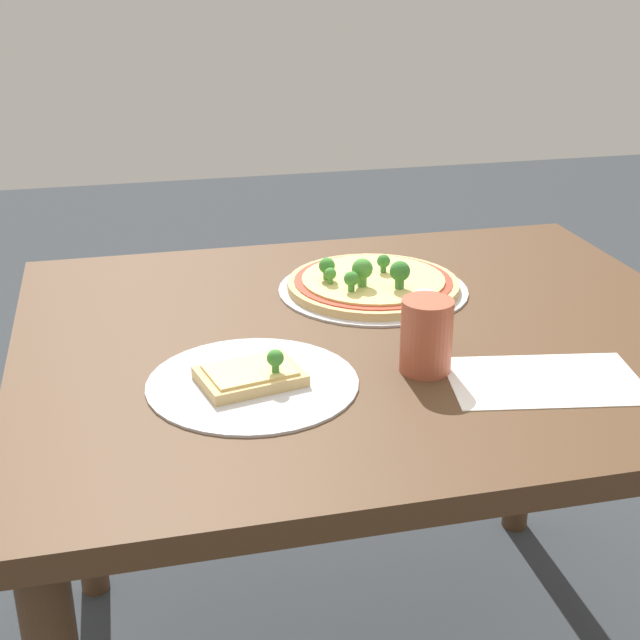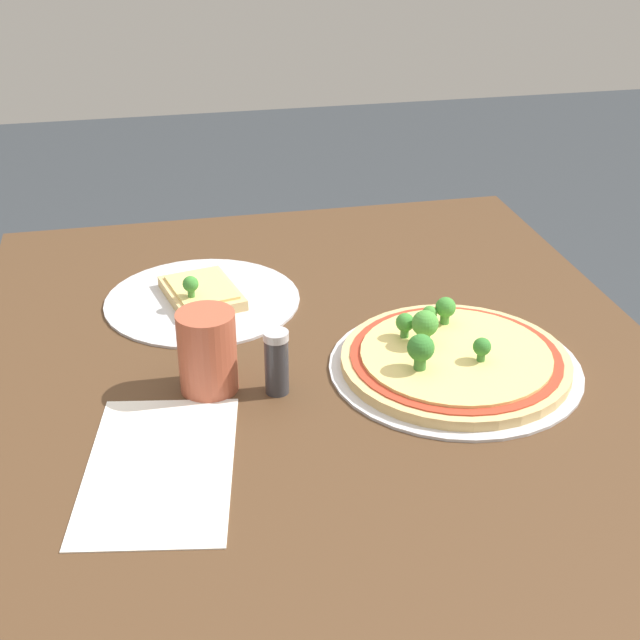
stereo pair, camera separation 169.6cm
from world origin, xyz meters
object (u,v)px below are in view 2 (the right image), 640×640
(condiment_shaker, at_px, (277,362))
(pizza_tray_whole, at_px, (453,359))
(dining_table, at_px, (325,424))
(drinking_cup, at_px, (207,352))
(pizza_tray_slice, at_px, (202,296))

(condiment_shaker, bearing_deg, pizza_tray_whole, 91.98)
(dining_table, bearing_deg, pizza_tray_whole, 73.82)
(drinking_cup, xyz_separation_m, condiment_shaker, (0.03, 0.08, -0.01))
(dining_table, distance_m, pizza_tray_whole, 0.20)
(dining_table, distance_m, drinking_cup, 0.22)
(pizza_tray_whole, distance_m, condiment_shaker, 0.24)
(drinking_cup, height_order, condiment_shaker, drinking_cup)
(pizza_tray_slice, bearing_deg, condiment_shaker, 14.30)
(pizza_tray_whole, bearing_deg, pizza_tray_slice, -130.83)
(dining_table, xyz_separation_m, condiment_shaker, (0.05, -0.07, 0.14))
(dining_table, height_order, pizza_tray_slice, pizza_tray_slice)
(drinking_cup, bearing_deg, condiment_shaker, 73.01)
(pizza_tray_slice, distance_m, condiment_shaker, 0.28)
(pizza_tray_slice, xyz_separation_m, drinking_cup, (0.24, -0.01, 0.05))
(dining_table, relative_size, condiment_shaker, 12.91)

